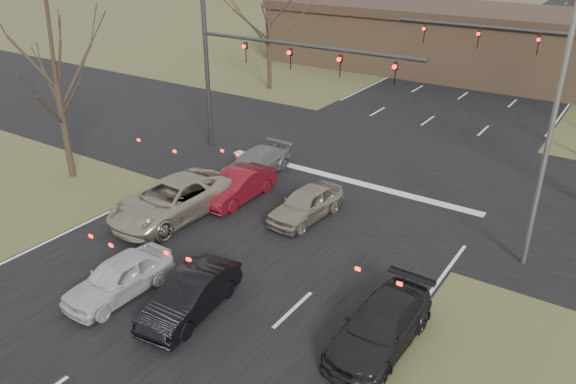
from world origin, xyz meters
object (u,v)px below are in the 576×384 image
Objects in this scene: car_silver_suv at (173,199)px; car_grey_ahead at (256,163)px; building at (521,46)px; car_white_sedan at (119,277)px; car_silver_ahead at (306,204)px; mast_arm_far at (543,55)px; car_charcoal_sedan at (380,326)px; streetlight_right_near at (548,116)px; car_red_ahead at (238,186)px; mast_arm_near at (256,63)px; car_black_hatch at (190,295)px.

car_silver_suv is 1.35× the size of car_grey_ahead.
building reaches higher than car_grey_ahead.
car_silver_ahead is at bearing 75.57° from car_white_sedan.
car_silver_ahead is at bearing 35.36° from car_silver_suv.
mast_arm_far is 2.45× the size of car_charcoal_sedan.
car_silver_suv is at bearing 117.13° from car_white_sedan.
streetlight_right_near is (2.64, -13.00, 0.57)m from mast_arm_far.
streetlight_right_near reaches higher than car_charcoal_sedan.
car_grey_ahead is 2.88m from car_red_ahead.
mast_arm_near is 2.07× the size of car_silver_suv.
car_silver_suv is at bearing -161.48° from streetlight_right_near.
car_silver_suv is at bearing -113.24° from car_red_ahead.
mast_arm_near is 2.67× the size of car_charcoal_sedan.
car_silver_ahead is at bearing 138.29° from car_charcoal_sedan.
mast_arm_near is at bearing 124.35° from car_grey_ahead.
car_red_ahead is (-1.20, 7.88, 0.01)m from car_white_sedan.
mast_arm_far is at bearing 69.07° from car_black_hatch.
mast_arm_near is 2.92× the size of car_red_ahead.
car_silver_suv is (1.00, -7.37, -4.26)m from mast_arm_near.
car_grey_ahead is (-10.18, -11.87, -4.39)m from mast_arm_far.
car_grey_ahead is at bearing 155.13° from car_silver_ahead.
mast_arm_near is 8.57m from car_silver_suv.
building reaches higher than car_silver_suv.
building reaches higher than car_black_hatch.
mast_arm_far is 2.75× the size of car_black_hatch.
streetlight_right_near is at bearing 21.77° from car_silver_suv.
car_red_ahead is at bearing -122.20° from mast_arm_far.
car_silver_ahead is (-6.00, 5.54, 0.02)m from car_charcoal_sedan.
car_grey_ahead is at bearing 90.90° from car_silver_suv.
streetlight_right_near is 2.53× the size of car_silver_ahead.
car_silver_suv reaches higher than car_black_hatch.
car_black_hatch is at bearing -91.77° from building.
streetlight_right_near reaches higher than car_grey_ahead.
car_black_hatch is at bearing -160.14° from car_charcoal_sedan.
mast_arm_far is 16.24m from car_grey_ahead.
streetlight_right_near is at bearing 43.12° from car_white_sedan.
car_silver_suv reaches higher than car_red_ahead.
car_silver_suv is at bearing 131.27° from car_black_hatch.
mast_arm_far is 1.90× the size of car_silver_suv.
streetlight_right_near reaches higher than mast_arm_near.
car_red_ahead is at bearing 69.41° from car_silver_suv.
car_silver_suv is (-13.05, -4.37, -4.77)m from streetlight_right_near.
building is at bearing 85.67° from car_white_sedan.
streetlight_right_near is 12.88m from car_red_ahead.
car_silver_ahead is at bearing -37.55° from mast_arm_near.
car_black_hatch is at bearing -38.22° from car_silver_suv.
building is at bearing 80.97° from car_black_hatch.
car_white_sedan is 2.71m from car_black_hatch.
car_charcoal_sedan is at bearing -10.24° from car_silver_suv.
building is at bearing 82.37° from car_silver_suv.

